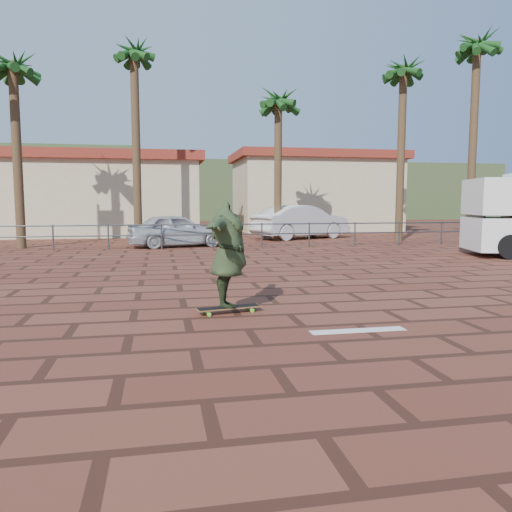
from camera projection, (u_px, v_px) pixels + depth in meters
The scene contains 16 objects.
ground at pixel (289, 314), 8.17m from camera, with size 120.00×120.00×0.00m, color brown.
paint_stripe at pixel (358, 330), 7.13m from camera, with size 1.40×0.22×0.01m, color white.
guardrail at pixel (213, 231), 19.81m from camera, with size 24.06×0.06×1.00m.
palm_far_left at pixel (13, 72), 19.20m from camera, with size 2.40×2.40×8.25m.
palm_left at pixel (134, 59), 21.39m from camera, with size 2.40×2.40×9.45m.
palm_center at pixel (278, 105), 23.28m from camera, with size 2.40×2.40×7.75m.
palm_right at pixel (403, 75), 22.72m from camera, with size 2.40×2.40×9.05m.
palm_far_right at pixel (477, 52), 22.21m from camera, with size 2.40×2.40×10.05m.
building_west at pixel (88, 194), 28.27m from camera, with size 12.60×7.60×4.50m.
building_east at pixel (314, 191), 32.83m from camera, with size 10.60×6.60×5.00m.
hill_front at pixel (178, 192), 56.66m from camera, with size 70.00×18.00×6.00m, color #384C28.
longboard at pixel (229, 308), 8.24m from camera, with size 1.11×0.46×0.11m.
skateboarder at pixel (228, 255), 8.15m from camera, with size 2.14×0.58×1.74m, color #2B3A1F.
car_silver at pixel (177, 230), 20.53m from camera, with size 1.61×4.00×1.36m, color #B8BCC0.
car_white at pixel (301, 222), 25.12m from camera, with size 1.78×5.11×1.68m, color silver.
street_sign at pixel (483, 208), 19.75m from camera, with size 0.44×0.22×2.30m.
Camera 1 is at (-2.06, -7.77, 1.83)m, focal length 35.00 mm.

